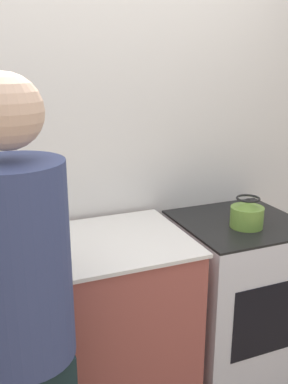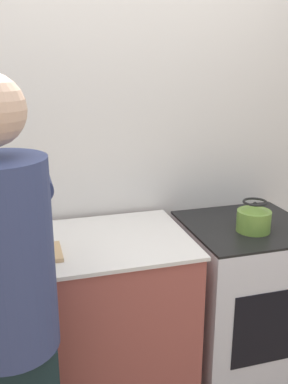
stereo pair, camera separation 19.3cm
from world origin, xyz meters
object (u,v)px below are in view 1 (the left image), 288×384
oven (235,296)px  cutting_board (20,262)px  kettle (247,214)px  person (24,314)px  knife (13,259)px

oven → cutting_board: cutting_board is taller
kettle → person: bearing=-160.0°
cutting_board → knife: size_ratio=1.77×
cutting_board → kettle: (1.15, 0.02, 0.05)m
kettle → cutting_board: bearing=-179.2°
oven → kettle: (-0.02, -0.08, 0.53)m
person → cutting_board: bearing=84.9°
oven → person: (-1.20, -0.51, 0.48)m
knife → kettle: (1.17, 0.01, 0.04)m
person → knife: bearing=88.6°
oven → kettle: 0.53m
kettle → knife: bearing=-179.7°
knife → person: bearing=-107.1°
knife → kettle: size_ratio=1.19×
oven → kettle: size_ratio=5.33×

